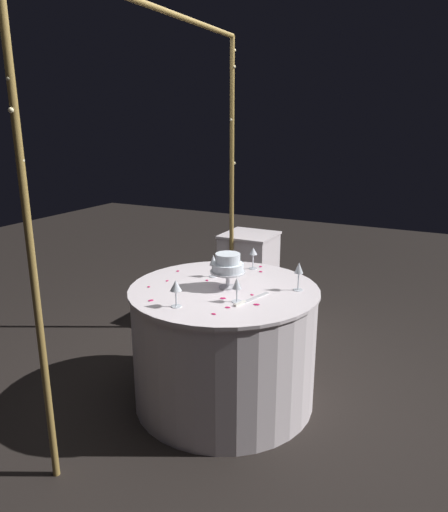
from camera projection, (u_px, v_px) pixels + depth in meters
name	position (u px, v px, depth m)	size (l,w,h in m)	color
ground_plane	(224.00, 397.00, 3.12)	(12.00, 12.00, 0.00)	black
decorative_arch	(159.00, 156.00, 2.89)	(2.12, 0.05, 2.43)	olive
main_table	(224.00, 345.00, 3.02)	(1.19, 1.19, 0.78)	white
side_table	(249.00, 278.00, 4.26)	(0.45, 0.45, 0.82)	white
tiered_cake	(228.00, 265.00, 2.88)	(0.22, 0.22, 0.22)	silver
wine_glass_0	(237.00, 285.00, 2.65)	(0.06, 0.06, 0.15)	silver
wine_glass_1	(299.00, 270.00, 2.83)	(0.06, 0.06, 0.18)	silver
wine_glass_2	(254.00, 253.00, 3.26)	(0.06, 0.06, 0.15)	silver
wine_glass_3	(176.00, 287.00, 2.58)	(0.06, 0.06, 0.16)	silver
wine_glass_4	(213.00, 261.00, 3.10)	(0.06, 0.06, 0.15)	silver
cake_knife	(250.00, 300.00, 2.70)	(0.29, 0.10, 0.01)	silver
rose_petal_0	(252.00, 295.00, 2.79)	(0.03, 0.02, 0.00)	#C61951
rose_petal_1	(149.00, 287.00, 2.92)	(0.02, 0.02, 0.00)	#C61951
rose_petal_2	(207.00, 280.00, 3.04)	(0.02, 0.02, 0.00)	#C61951
rose_petal_3	(178.00, 271.00, 3.24)	(0.03, 0.02, 0.00)	#C61951
rose_petal_4	(223.00, 298.00, 2.73)	(0.04, 0.03, 0.00)	#C61951
rose_petal_5	(228.00, 307.00, 2.59)	(0.03, 0.02, 0.00)	#C61951
rose_petal_6	(261.00, 272.00, 3.22)	(0.03, 0.02, 0.00)	#C61951
rose_petal_7	(151.00, 300.00, 2.70)	(0.03, 0.02, 0.00)	#C61951
rose_petal_8	(261.00, 267.00, 3.34)	(0.03, 0.02, 0.00)	#C61951
rose_petal_9	(214.00, 314.00, 2.50)	(0.03, 0.02, 0.00)	#C61951
rose_petal_10	(257.00, 304.00, 2.64)	(0.04, 0.03, 0.00)	#C61951
rose_petal_11	(167.00, 281.00, 3.03)	(0.02, 0.02, 0.00)	#C61951
rose_petal_12	(213.00, 270.00, 3.26)	(0.03, 0.02, 0.00)	#C61951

